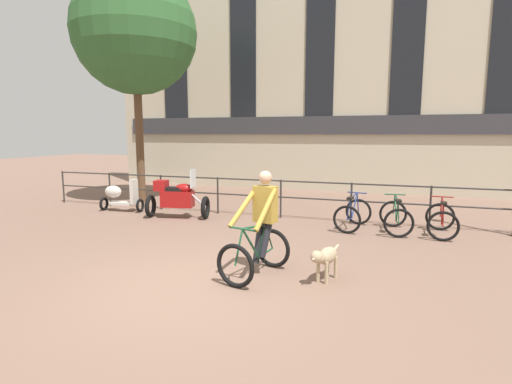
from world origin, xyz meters
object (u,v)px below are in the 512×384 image
object	(u,v)px
parked_motorcycle	(177,198)
parked_bicycle_mid_right	(442,220)
parked_bicycle_mid_left	(396,217)
parked_scooter	(120,196)
cyclist_with_bike	(260,229)
parked_bicycle_near_lamp	(353,214)
dog	(325,257)

from	to	relation	value
parked_motorcycle	parked_bicycle_mid_right	bearing A→B (deg)	-98.62
parked_bicycle_mid_left	parked_scooter	distance (m)	7.72
cyclist_with_bike	parked_motorcycle	size ratio (longest dim) A/B	0.96
parked_bicycle_near_lamp	parked_bicycle_mid_right	xyz separation A→B (m)	(1.96, -0.00, 0.00)
parked_bicycle_mid_right	parked_scooter	world-z (taller)	parked_scooter
dog	parked_bicycle_mid_left	world-z (taller)	parked_bicycle_mid_left
parked_motorcycle	parked_bicycle_mid_left	distance (m)	5.65
parked_bicycle_mid_left	parked_bicycle_mid_right	bearing A→B (deg)	173.36
parked_bicycle_near_lamp	parked_bicycle_mid_left	xyz separation A→B (m)	(0.98, -0.00, 0.00)
parked_bicycle_near_lamp	parked_bicycle_mid_right	size ratio (longest dim) A/B	1.06
parked_bicycle_mid_left	parked_scooter	xyz separation A→B (m)	(-7.72, 0.02, 0.10)
cyclist_with_bike	parked_bicycle_near_lamp	size ratio (longest dim) A/B	1.41
cyclist_with_bike	parked_motorcycle	bearing A→B (deg)	149.58
cyclist_with_bike	parked_bicycle_near_lamp	bearing A→B (deg)	86.74
dog	parked_scooter	distance (m)	7.62
parked_bicycle_mid_right	parked_bicycle_mid_left	bearing A→B (deg)	2.46
cyclist_with_bike	parked_bicycle_mid_right	world-z (taller)	cyclist_with_bike
dog	parked_scooter	size ratio (longest dim) A/B	0.67
dog	parked_bicycle_near_lamp	size ratio (longest dim) A/B	0.73
dog	parked_bicycle_mid_right	xyz separation A→B (m)	(2.03, 3.67, -0.03)
parked_scooter	cyclist_with_bike	bearing A→B (deg)	-129.11
parked_bicycle_mid_left	parked_scooter	size ratio (longest dim) A/B	0.90
cyclist_with_bike	parked_motorcycle	xyz separation A→B (m)	(-3.52, 3.43, -0.20)
dog	parked_scooter	xyz separation A→B (m)	(-6.67, 3.69, 0.07)
cyclist_with_bike	parked_motorcycle	distance (m)	4.92
parked_bicycle_mid_left	parked_bicycle_mid_right	xyz separation A→B (m)	(0.98, -0.00, 0.00)
parked_bicycle_mid_left	parked_bicycle_mid_right	size ratio (longest dim) A/B	1.04
parked_motorcycle	parked_bicycle_mid_right	world-z (taller)	parked_motorcycle
parked_bicycle_mid_right	parked_scooter	xyz separation A→B (m)	(-8.69, 0.02, 0.10)
dog	parked_bicycle_mid_right	distance (m)	4.20
parked_bicycle_near_lamp	parked_bicycle_mid_left	distance (m)	0.98
parked_bicycle_near_lamp	parked_motorcycle	bearing A→B (deg)	12.75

